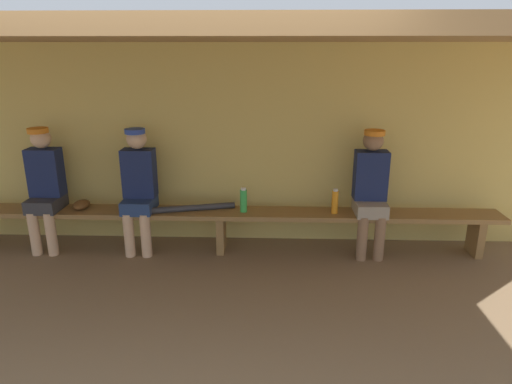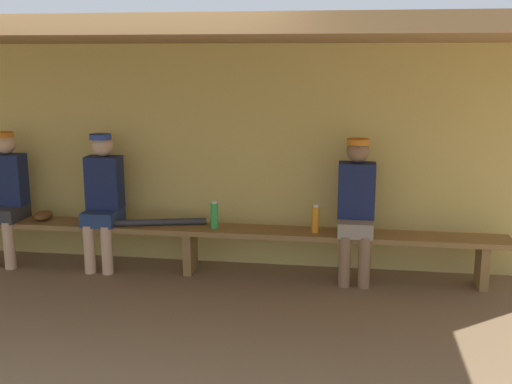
% 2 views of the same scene
% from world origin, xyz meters
% --- Properties ---
extents(ground_plane, '(24.00, 24.00, 0.00)m').
position_xyz_m(ground_plane, '(0.00, 0.00, 0.00)').
color(ground_plane, brown).
extents(back_wall, '(8.00, 0.20, 2.20)m').
position_xyz_m(back_wall, '(0.00, 2.00, 1.10)').
color(back_wall, '#D8BC60').
rests_on(back_wall, ground).
extents(dugout_roof, '(8.00, 2.80, 0.12)m').
position_xyz_m(dugout_roof, '(0.00, 0.70, 2.26)').
color(dugout_roof, '#9E7547').
rests_on(dugout_roof, back_wall).
extents(bench, '(6.00, 0.36, 0.46)m').
position_xyz_m(bench, '(0.00, 1.55, 0.39)').
color(bench, olive).
rests_on(bench, ground).
extents(player_rightmost, '(0.34, 0.42, 1.34)m').
position_xyz_m(player_rightmost, '(1.59, 1.55, 0.75)').
color(player_rightmost, gray).
rests_on(player_rightmost, ground).
extents(player_with_sunglasses, '(0.34, 0.42, 1.34)m').
position_xyz_m(player_with_sunglasses, '(-1.90, 1.55, 0.75)').
color(player_with_sunglasses, '#333338').
rests_on(player_with_sunglasses, ground).
extents(player_leftmost, '(0.34, 0.42, 1.34)m').
position_xyz_m(player_leftmost, '(-0.87, 1.55, 0.75)').
color(player_leftmost, navy).
rests_on(player_leftmost, ground).
extents(water_bottle_clear, '(0.07, 0.07, 0.27)m').
position_xyz_m(water_bottle_clear, '(1.22, 1.53, 0.59)').
color(water_bottle_clear, orange).
rests_on(water_bottle_clear, bench).
extents(water_bottle_green, '(0.07, 0.07, 0.27)m').
position_xyz_m(water_bottle_green, '(0.25, 1.54, 0.59)').
color(water_bottle_green, green).
rests_on(water_bottle_green, bench).
extents(baseball_glove_worn, '(0.18, 0.25, 0.09)m').
position_xyz_m(baseball_glove_worn, '(-1.53, 1.58, 0.51)').
color(baseball_glove_worn, brown).
rests_on(baseball_glove_worn, bench).
extents(baseball_bat, '(0.89, 0.29, 0.07)m').
position_xyz_m(baseball_bat, '(-0.29, 1.55, 0.49)').
color(baseball_bat, '#333338').
rests_on(baseball_bat, bench).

